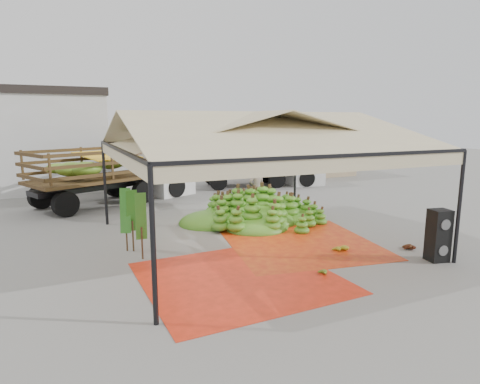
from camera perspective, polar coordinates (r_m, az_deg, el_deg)
name	(u,v)px	position (r m, az deg, el deg)	size (l,w,h in m)	color
ground	(254,240)	(12.78, 1.96, -6.90)	(90.00, 90.00, 0.00)	slate
canopy_tent	(254,135)	(12.23, 2.06, 8.05)	(8.10, 8.10, 4.00)	black
building_tan	(300,145)	(28.54, 8.52, 6.69)	(6.30, 5.30, 4.10)	tan
tarp_left	(239,277)	(9.90, -0.13, -12.05)	(4.47, 4.26, 0.01)	red
tarp_right	(300,243)	(12.68, 8.60, -7.12)	(4.34, 4.56, 0.01)	#D15513
banana_heap	(255,205)	(15.06, 2.12, -1.89)	(5.66, 4.65, 1.21)	#337217
hand_yellow_a	(335,249)	(12.01, 13.37, -7.83)	(0.42, 0.35, 0.19)	gold
hand_yellow_b	(342,248)	(12.06, 14.32, -7.73)	(0.49, 0.40, 0.22)	gold
hand_red_a	(406,246)	(12.87, 22.52, -7.09)	(0.46, 0.37, 0.21)	#5F3315
hand_red_b	(410,247)	(12.79, 22.97, -7.26)	(0.44, 0.36, 0.20)	#5C2C15
hand_green	(321,271)	(10.23, 11.40, -11.02)	(0.40, 0.32, 0.18)	#3F801A
hanging_bunches	(282,157)	(12.50, 6.03, 4.92)	(4.74, 0.24, 0.20)	#467C19
speaker_stack	(438,235)	(12.05, 26.38, -5.55)	(0.59, 0.53, 1.42)	black
banana_leaves	(134,254)	(11.91, -14.89, -8.55)	(0.96, 1.36, 3.70)	#20751F
vendor	(257,189)	(16.55, 2.41, 0.49)	(0.71, 0.46, 1.94)	gray
truck_left	(122,167)	(19.52, -16.47, 3.44)	(7.96, 5.49, 2.60)	#533B1B
truck_right	(266,160)	(23.36, 3.78, 4.59)	(7.33, 3.59, 2.41)	#492818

